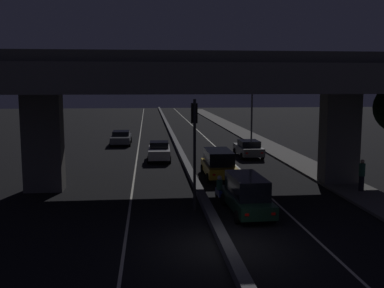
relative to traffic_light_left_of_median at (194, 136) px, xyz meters
The scene contains 15 objects.
ground_plane 6.32m from the traffic_light_left_of_median, 83.03° to the right, with size 200.00×200.00×0.00m, color black.
lane_line_left_inner 30.31m from the traffic_light_left_of_median, 96.05° to the left, with size 0.12×126.00×0.00m, color beige.
lane_line_right_inner 30.47m from the traffic_light_left_of_median, 81.61° to the left, with size 0.12×126.00×0.00m, color beige.
median_divider 30.13m from the traffic_light_left_of_median, 88.81° to the left, with size 0.44×126.00×0.35m, color #4C4C51.
sidewalk_right 25.10m from the traffic_light_left_of_median, 67.30° to the left, with size 2.61×126.00×0.14m, color #5B5956.
elevated_overpass 5.61m from the traffic_light_left_of_median, 82.91° to the left, with size 25.08×9.99×8.07m.
traffic_light_left_of_median is the anchor object (origin of this frame).
street_lamp 25.83m from the traffic_light_left_of_median, 71.26° to the left, with size 1.92×0.32×8.01m.
car_dark_green_lead 3.74m from the traffic_light_left_of_median, 16.48° to the right, with size 1.93×4.64×1.81m.
car_taxi_yellow_second 8.57m from the traffic_light_left_of_median, 72.64° to the left, with size 2.02×4.67×1.80m.
car_grey_third 17.12m from the traffic_light_left_of_median, 68.30° to the left, with size 1.99×4.28×1.44m.
car_white_lead_oncoming 15.01m from the traffic_light_left_of_median, 95.19° to the left, with size 1.93×4.19×1.54m.
car_grey_second_oncoming 25.38m from the traffic_light_left_of_median, 101.33° to the left, with size 2.06×4.66×1.38m.
motorcycle_blue_filtering_near 3.79m from the traffic_light_left_of_median, 46.47° to the left, with size 0.34×1.90×1.38m.
pedestrian_on_sidewalk 10.45m from the traffic_light_left_of_median, 14.58° to the left, with size 0.35×0.35×1.80m.
Camera 1 is at (-2.84, -16.18, 6.15)m, focal length 42.00 mm.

